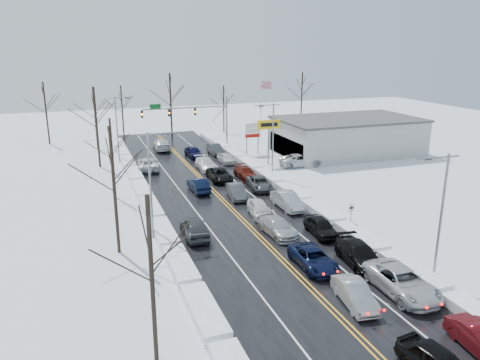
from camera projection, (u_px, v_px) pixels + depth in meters
name	position (u px, v px, depth m)	size (l,w,h in m)	color
ground	(233.00, 211.00, 45.88)	(160.00, 160.00, 0.00)	silver
road_surface	(227.00, 204.00, 47.69)	(14.00, 84.00, 0.01)	black
snow_bank_left	(152.00, 213.00, 45.24)	(1.62, 72.00, 0.68)	white
snow_bank_right	(294.00, 196.00, 50.14)	(1.62, 72.00, 0.68)	white
traffic_signal_mast	(195.00, 114.00, 70.76)	(13.28, 0.39, 8.00)	slate
tires_plus_sign	(269.00, 128.00, 62.32)	(3.20, 0.34, 6.00)	slate
used_vehicles_sign	(252.00, 132.00, 68.22)	(2.20, 0.22, 4.65)	slate
speed_limit_sign	(351.00, 212.00, 40.83)	(0.55, 0.09, 2.35)	slate
flagpole	(262.00, 106.00, 76.23)	(1.87, 1.20, 10.00)	silver
dealership_building	(347.00, 136.00, 69.14)	(20.40, 12.40, 5.30)	#A6A6A1
streetlight_se	(440.00, 208.00, 30.79)	(3.20, 0.25, 9.00)	slate
streetlight_ne	(271.00, 134.00, 56.11)	(3.20, 0.25, 9.00)	slate
streetlight_sw	(152.00, 177.00, 38.10)	(3.20, 0.25, 9.00)	slate
streetlight_nw	(118.00, 124.00, 63.42)	(3.20, 0.25, 9.00)	slate
tree_left_a	(150.00, 248.00, 22.49)	(3.60, 3.60, 9.00)	#2D231C
tree_left_b	(113.00, 166.00, 34.79)	(4.00, 4.00, 10.00)	#2D231C
tree_left_c	(111.00, 143.00, 48.07)	(3.40, 3.40, 8.50)	#2D231C
tree_left_d	(95.00, 112.00, 60.11)	(4.20, 4.20, 10.50)	#2D231C
tree_left_e	(94.00, 106.00, 71.28)	(3.80, 3.80, 9.50)	#2D231C
tree_far_a	(45.00, 101.00, 74.29)	(4.00, 4.00, 10.00)	#2D231C
tree_far_b	(122.00, 102.00, 79.25)	(3.60, 3.60, 9.00)	#2D231C
tree_far_c	(170.00, 93.00, 79.63)	(4.40, 4.40, 11.00)	#2D231C
tree_far_d	(224.00, 100.00, 84.70)	(3.40, 3.40, 8.50)	#2D231C
tree_far_e	(302.00, 89.00, 89.91)	(4.20, 4.20, 10.50)	#2D231C
queued_car_1	(354.00, 304.00, 29.40)	(1.51, 4.32, 1.42)	#93969A
queued_car_2	(313.00, 267.00, 34.27)	(2.29, 4.96, 1.38)	black
queued_car_3	(277.00, 235.00, 40.09)	(2.02, 4.96, 1.44)	#A4A6AC
queued_car_4	(259.00, 216.00, 44.47)	(1.73, 4.31, 1.47)	white
queued_car_5	(236.00, 198.00, 49.67)	(1.54, 4.43, 1.46)	#44474A
queued_car_6	(220.00, 180.00, 56.03)	(2.37, 5.14, 1.43)	black
queued_car_7	(206.00, 169.00, 60.91)	(2.06, 5.07, 1.47)	silver
queued_car_8	(194.00, 157.00, 67.35)	(1.82, 4.53, 1.54)	black
queued_car_9	(480.00, 352.00, 24.83)	(1.51, 4.34, 1.43)	#4C0A0E
queued_car_10	(401.00, 293.00, 30.71)	(2.75, 5.97, 1.66)	#ADB0B5
queued_car_11	(359.00, 264.00, 34.77)	(2.19, 5.38, 1.56)	black
queued_car_12	(321.00, 235.00, 40.07)	(1.79, 4.45, 1.52)	black
queued_car_13	(287.00, 208.00, 46.51)	(1.71, 4.91, 1.62)	#A8ABB1
queued_car_14	(259.00, 189.00, 52.66)	(2.27, 4.91, 1.37)	#3F4144
queued_car_15	(245.00, 178.00, 56.88)	(1.92, 4.73, 1.37)	#4D110A
queued_car_16	(226.00, 163.00, 64.13)	(1.57, 3.90, 1.33)	silver
queued_car_17	(215.00, 154.00, 69.25)	(1.59, 4.55, 1.50)	#3A3C3F
oncoming_car_0	(199.00, 191.00, 51.80)	(1.61, 4.61, 1.52)	black
oncoming_car_1	(149.00, 170.00, 60.77)	(2.63, 5.70, 1.59)	white
oncoming_car_2	(162.00, 150.00, 72.17)	(2.39, 5.88, 1.71)	silver
oncoming_car_3	(195.00, 237.00, 39.67)	(1.99, 4.94, 1.68)	#3C3E41
parked_car_0	(301.00, 166.00, 62.55)	(2.71, 5.88, 1.63)	silver
parked_car_1	(310.00, 160.00, 65.77)	(1.86, 4.58, 1.33)	#A8AAB0
parked_car_2	(280.00, 151.00, 70.99)	(1.56, 3.89, 1.32)	black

